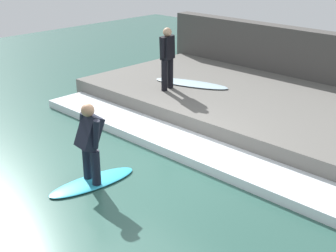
% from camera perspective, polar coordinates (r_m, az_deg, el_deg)
% --- Properties ---
extents(ground_plane, '(28.00, 28.00, 0.00)m').
position_cam_1_polar(ground_plane, '(9.22, -2.81, -5.12)').
color(ground_plane, '#2D564C').
extents(concrete_ledge, '(4.40, 9.29, 0.51)m').
position_cam_1_polar(concrete_ledge, '(11.90, 11.02, 2.23)').
color(concrete_ledge, '#66635E').
rests_on(concrete_ledge, ground_plane).
extents(back_wall, '(0.50, 9.75, 1.85)m').
position_cam_1_polar(back_wall, '(13.75, 16.97, 7.27)').
color(back_wall, '#474442').
rests_on(back_wall, ground_plane).
extents(wave_foam_crest, '(1.07, 8.82, 0.19)m').
position_cam_1_polar(wave_foam_crest, '(9.93, 2.12, -2.42)').
color(wave_foam_crest, silver).
rests_on(wave_foam_crest, ground_plane).
extents(surfboard_riding, '(1.79, 0.75, 0.06)m').
position_cam_1_polar(surfboard_riding, '(8.75, -9.17, -6.76)').
color(surfboard_riding, '#2DADD1').
rests_on(surfboard_riding, ground_plane).
extents(surfer_riding, '(0.49, 0.66, 1.49)m').
position_cam_1_polar(surfer_riding, '(8.38, -9.52, -1.61)').
color(surfer_riding, black).
rests_on(surfer_riding, surfboard_riding).
extents(surfer_waiting_near, '(0.53, 0.32, 1.61)m').
position_cam_1_polar(surfer_waiting_near, '(12.04, -0.08, 8.62)').
color(surfer_waiting_near, black).
rests_on(surfer_waiting_near, concrete_ledge).
extents(surfboard_waiting_near, '(1.19, 2.18, 0.06)m').
position_cam_1_polar(surfboard_waiting_near, '(12.69, 2.84, 5.20)').
color(surfboard_waiting_near, silver).
rests_on(surfboard_waiting_near, concrete_ledge).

